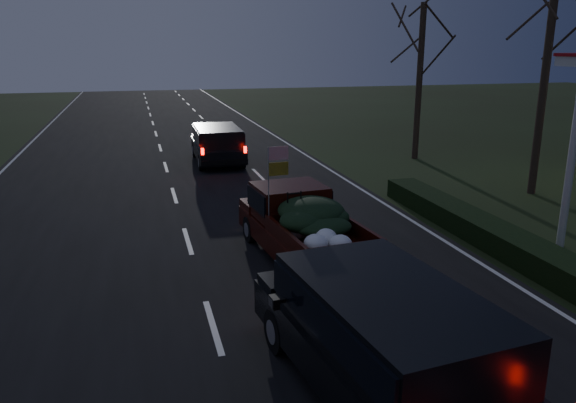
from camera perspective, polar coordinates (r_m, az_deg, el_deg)
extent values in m
plane|color=black|center=(10.98, -7.61, -12.54)|extent=(120.00, 120.00, 0.00)
cube|color=black|center=(10.98, -7.62, -12.50)|extent=(14.00, 120.00, 0.02)
cube|color=black|center=(16.23, 19.15, -2.72)|extent=(1.00, 10.00, 0.60)
cylinder|color=black|center=(21.54, 24.68, 11.79)|extent=(0.28, 0.28, 8.50)
cylinder|color=black|center=(26.86, 13.18, 11.64)|extent=(0.28, 0.28, 7.00)
cube|color=#320C06|center=(13.97, 1.36, -3.60)|extent=(2.32, 4.87, 0.52)
cube|color=#320C06|center=(14.52, 0.13, 0.07)|extent=(1.88, 1.66, 0.85)
cube|color=black|center=(14.49, 0.13, 0.43)|extent=(1.96, 1.58, 0.52)
cube|color=#320C06|center=(12.82, 3.42, -4.08)|extent=(1.98, 2.79, 0.06)
ellipsoid|color=black|center=(13.11, 2.81, -1.66)|extent=(1.66, 1.83, 0.57)
cylinder|color=gray|center=(13.30, -1.99, 1.55)|extent=(0.03, 0.03, 1.88)
cube|color=red|center=(13.22, -0.97, 4.93)|extent=(0.49, 0.06, 0.32)
cube|color=gold|center=(13.29, -0.97, 3.34)|extent=(0.49, 0.06, 0.32)
cube|color=black|center=(25.69, -7.20, 5.25)|extent=(2.06, 4.75, 0.59)
cube|color=black|center=(25.34, -7.18, 6.64)|extent=(1.92, 3.47, 0.78)
cube|color=black|center=(25.33, -7.18, 6.82)|extent=(2.01, 3.38, 0.47)
cube|color=black|center=(8.86, 9.07, -14.99)|extent=(2.74, 5.43, 0.65)
cube|color=black|center=(8.30, 10.25, -11.45)|extent=(2.45, 4.01, 0.87)
cube|color=black|center=(8.27, 10.28, -10.91)|extent=(2.55, 3.91, 0.52)
cube|color=black|center=(8.90, -1.40, -10.18)|extent=(0.13, 0.25, 0.17)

